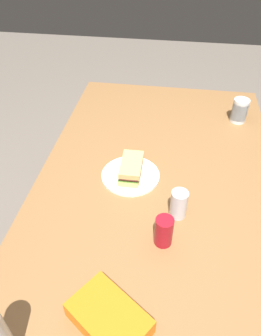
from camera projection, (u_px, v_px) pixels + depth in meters
The scene contains 8 objects.
ground_plane at pixel (150, 279), 1.91m from camera, with size 8.00×8.00×0.00m, color #70665B.
dining_table at pixel (157, 198), 1.45m from camera, with size 1.86×1.08×0.78m.
paper_plate at pixel (130, 175), 1.44m from camera, with size 0.26×0.26×0.01m, color white.
sandwich at pixel (131, 168), 1.41m from camera, with size 0.18×0.10×0.08m.
soda_can_red at pixel (164, 231), 1.14m from camera, with size 0.07×0.07×0.12m, color maroon.
chip_bag at pixel (109, 318), 0.93m from camera, with size 0.23×0.15×0.07m, color orange.
plastic_cup_stack at pixel (240, 111), 1.75m from camera, with size 0.08×0.08×0.13m.
soda_can_silver at pixel (179, 204), 1.24m from camera, with size 0.07×0.07×0.12m, color silver.
Camera 1 is at (1.01, 0.03, 1.75)m, focal length 34.34 mm.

